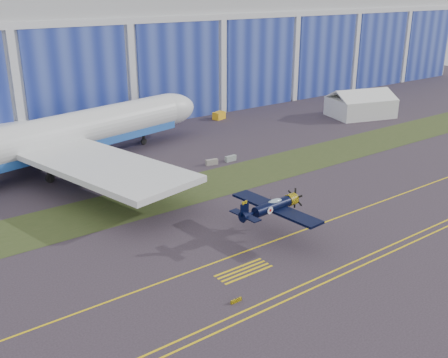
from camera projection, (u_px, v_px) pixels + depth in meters
ground at (312, 204)px, 68.59m from camera, size 260.00×260.00×0.00m
grass_median at (245, 175)px, 79.11m from camera, size 260.00×10.00×0.02m
hangar at (84, 42)px, 117.36m from camera, size 220.00×45.70×30.00m
taxiway_centreline at (341, 216)px, 64.83m from camera, size 200.00×0.20×0.02m
edge_line_near at (407, 245)px, 57.69m from camera, size 80.00×0.20×0.02m
edge_line_far at (400, 241)px, 58.44m from camera, size 80.00×0.20×0.02m
hold_short_ladder at (244, 271)px, 52.41m from camera, size 6.00×2.40×0.02m
guard_board_left at (236, 301)px, 47.17m from camera, size 1.20×0.15×0.35m
warbird at (272, 207)px, 58.26m from camera, size 10.87×12.79×3.59m
jetliner at (43, 95)px, 76.93m from camera, size 77.97×70.14×23.50m
tent at (361, 103)px, 113.38m from camera, size 15.14×12.76×6.04m
shipping_container at (108, 130)px, 98.86m from camera, size 5.59×2.78×2.33m
tug at (219, 116)px, 111.76m from camera, size 3.01×2.33×1.55m
barrier_a at (212, 162)px, 83.30m from camera, size 2.07×0.93×0.90m
barrier_b at (231, 158)px, 85.05m from camera, size 2.03×0.69×0.90m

